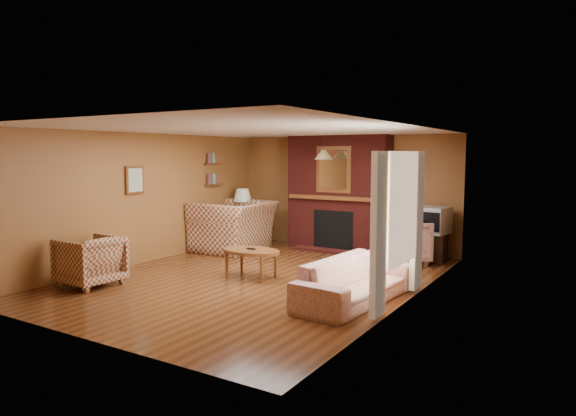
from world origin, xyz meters
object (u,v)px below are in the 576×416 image
Objects in this scene: tv_stand at (432,247)px; side_table at (243,231)px; crt_tv at (433,220)px; floral_sofa at (355,281)px; floral_armchair at (403,241)px; plaid_loveseat at (234,226)px; table_lamp at (243,202)px; fireplace at (338,194)px; coffee_table at (251,253)px; plaid_armchair at (90,261)px.

side_table is at bearing -177.31° from tv_stand.
crt_tv is (4.15, 0.34, 0.49)m from side_table.
floral_armchair is (-0.29, 2.81, 0.11)m from floral_sofa.
table_lamp is (-0.25, 0.65, 0.44)m from plaid_loveseat.
floral_armchair is (1.61, -0.59, -0.77)m from fireplace.
floral_armchair is 0.88× the size of coffee_table.
plaid_armchair is 1.56× the size of tv_stand.
table_lamp is (-2.10, -0.53, -0.23)m from fireplace.
tv_stand is 0.52m from crt_tv.
plaid_loveseat is 1.88× the size of plaid_armchair.
plaid_loveseat is 0.73m from side_table.
fireplace is 2.87× the size of plaid_armchair.
plaid_loveseat is 1.53× the size of coffee_table.
table_lamp is at bearing -177.31° from tv_stand.
plaid_armchair is at bearing 113.93° from floral_sofa.
crt_tv is at bearing 99.63° from plaid_loveseat.
floral_armchair is at bearing 141.13° from plaid_armchair.
plaid_armchair is 4.15m from side_table.
fireplace is at bearing 117.95° from plaid_loveseat.
plaid_armchair is 1.25× the size of table_lamp.
side_table is 4.19m from crt_tv.
plaid_armchair reaches higher than coffee_table.
floral_sofa is at bearing -94.80° from tv_stand.
fireplace reaches higher than table_lamp.
floral_sofa is at bearing 110.62° from plaid_armchair.
side_table reaches higher than tv_stand.
table_lamp reaches higher than floral_sofa.
plaid_loveseat is at bearing -68.93° from table_lamp.
fireplace reaches higher than floral_sofa.
plaid_armchair is at bearing -131.68° from crt_tv.
floral_sofa is 1.99× the size of coffee_table.
floral_armchair is 1.46× the size of crt_tv.
coffee_table is 1.92× the size of tv_stand.
side_table is at bearing 53.93° from floral_armchair.
fireplace is 4.48× the size of tv_stand.
tv_stand is (4.15, 0.35, -0.02)m from side_table.
table_lamp is 4.22m from tv_stand.
table_lamp reaches higher than floral_armchair.
plaid_loveseat reaches higher than floral_sofa.
table_lamp is at bearing 53.93° from floral_armchair.
fireplace is at bearing 14.29° from table_lamp.
table_lamp reaches higher than plaid_armchair.
side_table is 0.94× the size of crt_tv.
side_table reaches higher than coffee_table.
floral_sofa is (3.75, -2.22, -0.21)m from plaid_loveseat.
floral_sofa is 2.83m from floral_armchair.
plaid_loveseat is 3.50m from plaid_armchair.
side_table is 4.16m from tv_stand.
floral_armchair reaches higher than coffee_table.
fireplace reaches higher than coffee_table.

